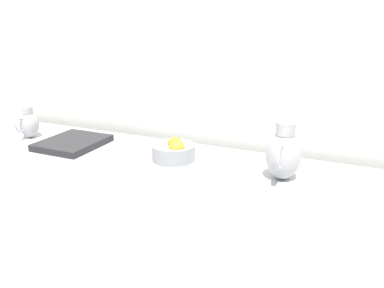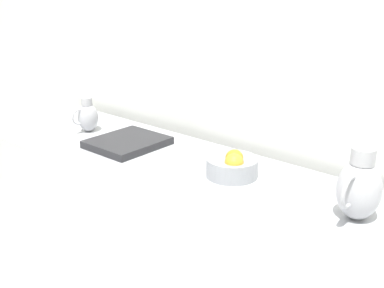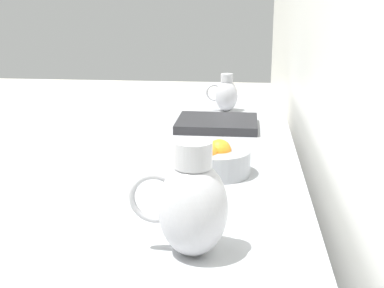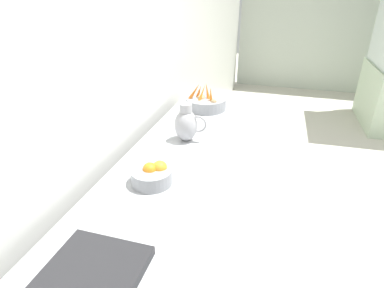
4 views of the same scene
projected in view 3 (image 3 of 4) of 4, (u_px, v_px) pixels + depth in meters
orange_bowl at (215, 160)px, 1.62m from camera, size 0.21×0.21×0.11m
metal_pitcher_tall at (192, 205)px, 1.09m from camera, size 0.21×0.15×0.25m
metal_pitcher_short at (226, 94)px, 2.51m from camera, size 0.15×0.11×0.18m
counter_sink_basin at (217, 123)px, 2.21m from camera, size 0.34×0.30×0.04m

